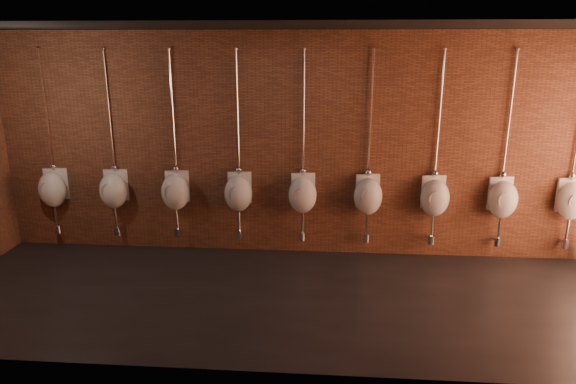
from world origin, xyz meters
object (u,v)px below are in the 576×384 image
urinal_3 (175,191)px  urinal_5 (303,194)px  urinal_2 (114,190)px  urinal_8 (503,198)px  urinal_1 (53,188)px  urinal_7 (435,197)px  urinal_6 (368,195)px  urinal_9 (572,200)px  urinal_4 (238,193)px

urinal_3 → urinal_5: (1.86, 0.00, 0.00)m
urinal_2 → urinal_8: same height
urinal_1 → urinal_7: (5.59, 0.00, 0.00)m
urinal_1 → urinal_3: (1.86, 0.00, 0.00)m
urinal_8 → urinal_5: bearing=180.0°
urinal_6 → urinal_9: same height
urinal_6 → urinal_9: size_ratio=1.00×
urinal_7 → urinal_8: bearing=0.0°
urinal_4 → urinal_5: same height
urinal_8 → urinal_9: same height
urinal_1 → urinal_8: (6.53, 0.00, 0.00)m
urinal_2 → urinal_6: 3.73m
urinal_9 → urinal_5: bearing=180.0°
urinal_4 → urinal_9: same height
urinal_6 → urinal_9: (2.80, 0.00, 0.00)m
urinal_5 → urinal_3: bearing=180.0°
urinal_1 → urinal_2: (0.93, 0.00, 0.00)m
urinal_1 → urinal_8: size_ratio=1.00×
urinal_5 → urinal_6: bearing=0.0°
urinal_3 → urinal_8: same height
urinal_1 → urinal_7: same height
urinal_1 → urinal_3: size_ratio=1.00×
urinal_5 → urinal_7: (1.86, 0.00, 0.00)m
urinal_7 → urinal_6: bearing=180.0°
urinal_8 → urinal_9: 0.93m
urinal_3 → urinal_4: (0.93, 0.00, 0.00)m
urinal_1 → urinal_9: bearing=0.0°
urinal_1 → urinal_5: 3.73m
urinal_3 → urinal_5: bearing=0.0°
urinal_1 → urinal_7: bearing=0.0°
urinal_2 → urinal_7: same height
urinal_5 → urinal_7: size_ratio=1.00×
urinal_8 → urinal_7: bearing=180.0°
urinal_1 → urinal_9: size_ratio=1.00×
urinal_4 → urinal_7: bearing=0.0°
urinal_2 → urinal_9: same height
urinal_2 → urinal_4: 1.86m
urinal_1 → urinal_9: same height
urinal_9 → urinal_3: bearing=180.0°
urinal_5 → urinal_7: bearing=0.0°
urinal_7 → urinal_9: (1.86, 0.00, 0.00)m
urinal_4 → urinal_8: 3.73m
urinal_4 → urinal_6: size_ratio=1.00×
urinal_5 → urinal_8: (2.80, 0.00, 0.00)m
urinal_3 → urinal_6: bearing=0.0°
urinal_2 → urinal_5: (2.80, 0.00, 0.00)m
urinal_6 → urinal_7: bearing=0.0°
urinal_3 → urinal_9: size_ratio=1.00×
urinal_9 → urinal_2: bearing=180.0°
urinal_1 → urinal_7: size_ratio=1.00×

